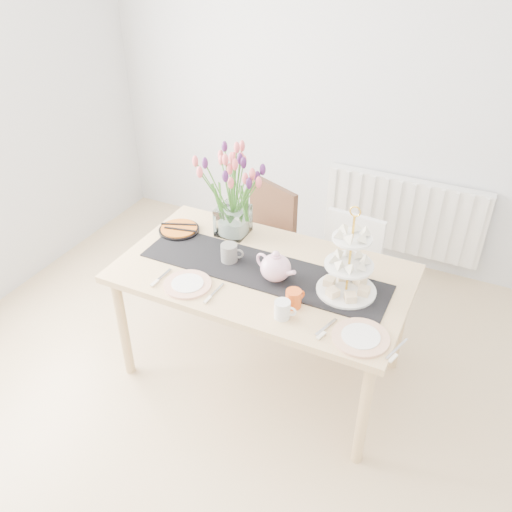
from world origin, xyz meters
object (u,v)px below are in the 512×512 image
at_px(radiator, 403,215).
at_px(teapot, 276,268).
at_px(dining_table, 263,282).
at_px(mug_white, 282,310).
at_px(plate_left, 188,284).
at_px(tart_tin, 179,230).
at_px(mug_grey, 229,253).
at_px(mug_orange, 293,299).
at_px(cake_stand, 348,272).
at_px(plate_right, 361,337).
at_px(tulip_vase, 232,180).
at_px(cream_jug, 353,272).
at_px(chair_white, 346,266).
at_px(chair_brown, 260,237).

xyz_separation_m(radiator, teapot, (-0.38, -1.55, 0.38)).
distance_m(dining_table, mug_white, 0.42).
bearing_deg(plate_left, tart_tin, 127.14).
xyz_separation_m(mug_grey, mug_orange, (0.48, -0.21, -0.01)).
bearing_deg(mug_grey, plate_left, -128.07).
bearing_deg(cake_stand, radiator, 90.00).
xyz_separation_m(cake_stand, plate_right, (0.17, -0.31, -0.12)).
distance_m(cake_stand, mug_orange, 0.31).
relative_size(tulip_vase, mug_orange, 6.82).
bearing_deg(mug_orange, cake_stand, -14.74).
distance_m(tulip_vase, tart_tin, 0.48).
relative_size(dining_table, mug_orange, 16.77).
height_order(cake_stand, cream_jug, cake_stand).
distance_m(tulip_vase, plate_left, 0.68).
relative_size(tulip_vase, teapot, 2.46).
xyz_separation_m(cream_jug, tart_tin, (-1.11, 0.01, -0.03)).
xyz_separation_m(chair_white, cream_jug, (0.18, -0.52, 0.34)).
relative_size(dining_table, chair_white, 2.03).
bearing_deg(tulip_vase, plate_left, -87.06).
bearing_deg(plate_right, mug_white, -177.25).
distance_m(tart_tin, plate_right, 1.36).
height_order(chair_brown, tart_tin, chair_brown).
height_order(radiator, mug_orange, mug_orange).
height_order(mug_white, plate_right, mug_white).
xyz_separation_m(teapot, mug_grey, (-0.31, 0.05, -0.03)).
xyz_separation_m(mug_orange, plate_left, (-0.57, -0.08, -0.04)).
xyz_separation_m(tart_tin, mug_grey, (0.43, -0.15, 0.04)).
bearing_deg(plate_right, cake_stand, 119.21).
relative_size(mug_orange, plate_left, 0.37).
bearing_deg(cream_jug, teapot, -167.58).
xyz_separation_m(radiator, plate_right, (0.17, -1.80, 0.31)).
bearing_deg(radiator, teapot, -103.58).
bearing_deg(chair_white, dining_table, -109.40).
height_order(radiator, mug_grey, mug_grey).
height_order(tulip_vase, teapot, tulip_vase).
distance_m(cake_stand, mug_white, 0.40).
distance_m(radiator, tulip_vase, 1.60).
bearing_deg(teapot, plate_right, -5.56).
distance_m(tart_tin, plate_left, 0.56).
relative_size(tulip_vase, tart_tin, 2.62).
bearing_deg(chair_white, cake_stand, -69.73).
bearing_deg(dining_table, cake_stand, 1.49).
relative_size(cake_stand, plate_left, 1.79).
xyz_separation_m(tulip_vase, tart_tin, (-0.31, -0.13, -0.34)).
relative_size(mug_white, plate_right, 0.35).
height_order(chair_white, mug_orange, mug_orange).
bearing_deg(plate_right, tulip_vase, 149.50).
bearing_deg(cream_jug, tulip_vase, 155.49).
distance_m(chair_brown, mug_grey, 0.73).
bearing_deg(tart_tin, chair_white, 28.53).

